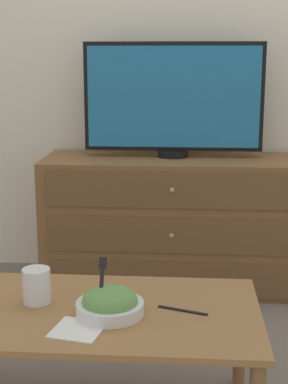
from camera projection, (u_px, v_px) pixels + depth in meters
The scene contains 9 objects.
ground_plane at pixel (196, 267), 3.30m from camera, with size 12.00×12.00×0.00m, color #70665B.
wall_back at pixel (201, 28), 3.02m from camera, with size 12.00×0.05×2.60m.
dresser at pixel (173, 223), 2.99m from camera, with size 1.29×0.46×0.66m.
tv at pixel (173, 99), 2.89m from camera, with size 0.88×0.15×0.56m.
coffee_table at pixel (101, 324), 1.84m from camera, with size 0.99×0.57×0.39m.
takeout_bowl at pixel (110, 304), 1.78m from camera, with size 0.21×0.21×0.17m.
drink_cup at pixel (37, 288), 1.87m from camera, with size 0.09×0.09×0.11m.
napkin at pixel (78, 330), 1.69m from camera, with size 0.17×0.17×0.00m.
knife at pixel (183, 310), 1.81m from camera, with size 0.15×0.06×0.01m.
Camera 1 is at (-0.07, -3.13, 1.16)m, focal length 55.00 mm.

